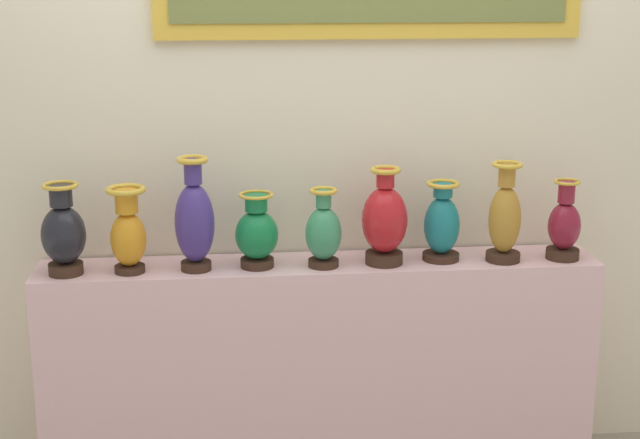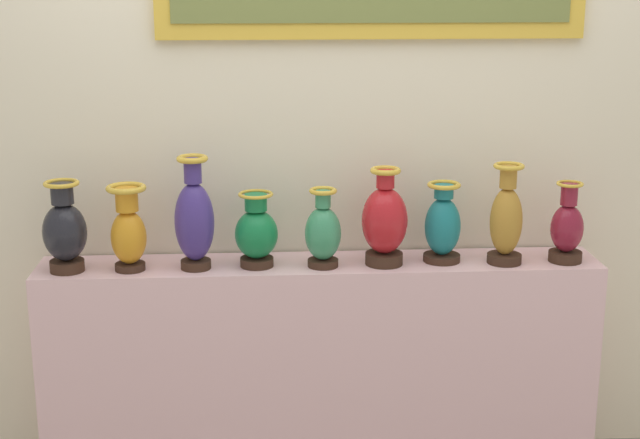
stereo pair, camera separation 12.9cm
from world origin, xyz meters
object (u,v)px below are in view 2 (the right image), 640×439
(vase_crimson, at_px, (385,222))
(vase_jade, at_px, (323,233))
(vase_teal, at_px, (443,226))
(vase_indigo, at_px, (194,219))
(vase_amber, at_px, (128,230))
(vase_emerald, at_px, (256,233))
(vase_burgundy, at_px, (567,229))
(vase_onyx, at_px, (65,231))
(vase_ochre, at_px, (506,220))

(vase_crimson, bearing_deg, vase_jade, -177.17)
(vase_crimson, xyz_separation_m, vase_teal, (0.22, 0.02, -0.03))
(vase_indigo, height_order, vase_teal, vase_indigo)
(vase_jade, xyz_separation_m, vase_crimson, (0.23, 0.01, 0.04))
(vase_amber, bearing_deg, vase_jade, -0.07)
(vase_indigo, distance_m, vase_emerald, 0.23)
(vase_teal, bearing_deg, vase_burgundy, -4.05)
(vase_emerald, xyz_separation_m, vase_jade, (0.25, -0.02, 0.00))
(vase_onyx, height_order, vase_emerald, vase_onyx)
(vase_emerald, bearing_deg, vase_jade, -4.04)
(vase_teal, relative_size, vase_ochre, 0.80)
(vase_onyx, bearing_deg, vase_ochre, -0.09)
(vase_emerald, bearing_deg, vase_amber, -177.97)
(vase_indigo, relative_size, vase_teal, 1.39)
(vase_onyx, relative_size, vase_amber, 1.06)
(vase_teal, distance_m, vase_ochre, 0.24)
(vase_jade, relative_size, vase_crimson, 0.81)
(vase_emerald, xyz_separation_m, vase_ochre, (0.93, -0.02, 0.04))
(vase_jade, xyz_separation_m, vase_burgundy, (0.92, 0.00, -0.00))
(vase_crimson, bearing_deg, vase_indigo, -179.42)
(vase_crimson, xyz_separation_m, vase_burgundy, (0.69, -0.01, -0.04))
(vase_crimson, relative_size, vase_burgundy, 1.20)
(vase_emerald, height_order, vase_ochre, vase_ochre)
(vase_onyx, height_order, vase_teal, vase_onyx)
(vase_crimson, height_order, vase_burgundy, vase_crimson)
(vase_amber, distance_m, vase_jade, 0.71)
(vase_crimson, bearing_deg, vase_teal, 6.27)
(vase_amber, height_order, vase_jade, vase_amber)
(vase_indigo, bearing_deg, vase_onyx, -179.63)
(vase_onyx, relative_size, vase_jade, 1.14)
(vase_emerald, bearing_deg, vase_teal, 1.51)
(vase_indigo, bearing_deg, vase_burgundy, -0.06)
(vase_jade, bearing_deg, vase_burgundy, 0.18)
(vase_indigo, height_order, vase_ochre, vase_indigo)
(vase_ochre, height_order, vase_burgundy, vase_ochre)
(vase_emerald, bearing_deg, vase_crimson, -0.73)
(vase_onyx, xyz_separation_m, vase_jade, (0.94, -0.00, -0.02))
(vase_ochre, bearing_deg, vase_jade, 179.89)
(vase_indigo, xyz_separation_m, vase_burgundy, (1.39, -0.00, -0.06))
(vase_emerald, bearing_deg, vase_burgundy, -0.71)
(vase_ochre, relative_size, vase_burgundy, 1.24)
(vase_amber, bearing_deg, vase_crimson, 0.64)
(vase_amber, bearing_deg, vase_emerald, 2.03)
(vase_burgundy, bearing_deg, vase_indigo, 179.94)
(vase_jade, relative_size, vase_teal, 0.98)
(vase_burgundy, bearing_deg, vase_ochre, -178.98)
(vase_amber, relative_size, vase_indigo, 0.75)
(vase_onyx, distance_m, vase_teal, 1.40)
(vase_emerald, distance_m, vase_crimson, 0.48)
(vase_indigo, relative_size, vase_ochre, 1.11)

